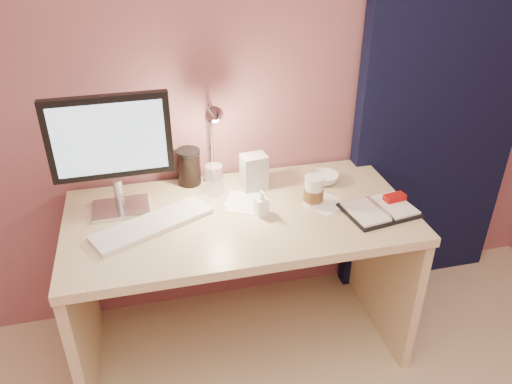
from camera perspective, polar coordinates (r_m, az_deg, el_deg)
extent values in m
plane|color=#985860|center=(2.15, -4.17, 14.67)|extent=(3.50, 0.00, 3.50)
cube|color=black|center=(2.53, 20.92, 11.61)|extent=(0.85, 0.08, 2.20)
cube|color=beige|center=(2.04, -1.84, -2.89)|extent=(1.40, 0.70, 0.04)
cube|color=beige|center=(2.26, -19.23, -12.72)|extent=(0.04, 0.66, 0.69)
cube|color=beige|center=(2.45, 14.19, -7.94)|extent=(0.04, 0.66, 0.69)
cube|color=beige|center=(2.48, -3.29, -4.84)|extent=(1.32, 0.03, 0.55)
cube|color=silver|center=(2.12, -15.16, -1.79)|extent=(0.23, 0.17, 0.02)
cylinder|color=silver|center=(2.08, -15.41, -0.18)|extent=(0.04, 0.04, 0.12)
cube|color=black|center=(1.97, -16.39, 6.13)|extent=(0.46, 0.05, 0.33)
cube|color=#A5C7E0|center=(1.95, -16.42, 5.77)|extent=(0.41, 0.01, 0.28)
cube|color=white|center=(1.98, -11.70, -3.61)|extent=(0.49, 0.34, 0.02)
cube|color=black|center=(2.10, 13.94, -2.06)|extent=(0.32, 0.26, 0.01)
cube|color=white|center=(2.06, 12.38, -2.23)|extent=(0.15, 0.20, 0.01)
cube|color=white|center=(2.13, 15.50, -1.44)|extent=(0.15, 0.20, 0.01)
cube|color=#9F110D|center=(2.15, 15.57, -0.60)|extent=(0.10, 0.06, 0.02)
cube|color=white|center=(2.11, 8.01, -1.31)|extent=(0.19, 0.19, 0.00)
cube|color=white|center=(2.12, -1.59, -0.87)|extent=(0.18, 0.18, 0.00)
cube|color=white|center=(2.08, -1.11, -1.42)|extent=(0.20, 0.20, 0.00)
cylinder|color=white|center=(2.06, 6.60, -0.06)|extent=(0.07, 0.07, 0.12)
cylinder|color=brown|center=(2.07, 6.59, -0.28)|extent=(0.08, 0.08, 0.05)
cylinder|color=white|center=(2.03, 6.71, 1.55)|extent=(0.08, 0.08, 0.01)
cylinder|color=white|center=(2.15, -4.77, 1.45)|extent=(0.07, 0.07, 0.13)
imported|color=silver|center=(2.26, 7.74, 1.56)|extent=(0.15, 0.15, 0.04)
imported|color=white|center=(1.99, 0.64, -1.23)|extent=(0.06, 0.06, 0.11)
cylinder|color=black|center=(2.23, -7.66, 2.67)|extent=(0.10, 0.10, 0.15)
cube|color=#B6B6B1|center=(2.17, -0.23, 2.30)|extent=(0.12, 0.10, 0.16)
cylinder|color=silver|center=(2.27, -4.92, 1.56)|extent=(0.09, 0.09, 0.02)
cylinder|color=silver|center=(2.19, -5.13, 5.84)|extent=(0.01, 0.01, 0.36)
cone|color=silver|center=(1.97, -4.51, 8.48)|extent=(0.07, 0.06, 0.07)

